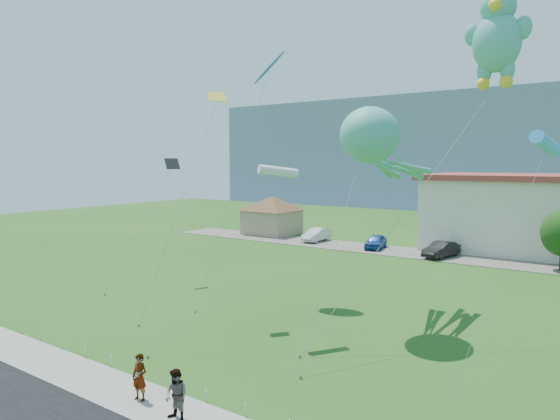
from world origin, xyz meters
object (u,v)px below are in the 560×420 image
(pavilion, at_px, (272,211))
(parked_car_silver, at_px, (316,235))
(parked_car_blue, at_px, (376,242))
(pedestrian_left, at_px, (140,377))
(pedestrian_right, at_px, (176,396))
(teddy_bear_kite, at_px, (497,35))
(parked_car_black, at_px, (441,249))
(octopus_kite, at_px, (377,146))

(pavilion, distance_m, parked_car_silver, 8.60)
(pavilion, xyz_separation_m, parked_car_blue, (15.99, -2.67, -2.21))
(pavilion, relative_size, pedestrian_left, 4.94)
(pedestrian_right, xyz_separation_m, parked_car_blue, (-9.28, 38.45, -0.24))
(pavilion, bearing_deg, teddy_bear_kite, -35.41)
(parked_car_silver, xyz_separation_m, parked_car_black, (15.43, -1.69, 0.00))
(pavilion, distance_m, teddy_bear_kite, 41.38)
(pavilion, height_order, teddy_bear_kite, teddy_bear_kite)
(parked_car_silver, height_order, parked_car_black, parked_car_black)
(pedestrian_left, relative_size, teddy_bear_kite, 0.10)
(pedestrian_left, relative_size, parked_car_silver, 0.39)
(pavilion, xyz_separation_m, pedestrian_left, (22.88, -40.81, -1.99))
(parked_car_blue, bearing_deg, parked_car_silver, 165.05)
(pedestrian_left, xyz_separation_m, teddy_bear_kite, (8.98, 18.16, 15.58))
(parked_car_silver, xyz_separation_m, teddy_bear_kite, (23.80, -20.59, 15.77))
(octopus_kite, bearing_deg, teddy_bear_kite, 32.30)
(octopus_kite, bearing_deg, pedestrian_left, -103.11)
(pavilion, relative_size, pedestrian_right, 4.78)
(pavilion, xyz_separation_m, parked_car_silver, (8.06, -2.05, -2.18))
(pedestrian_left, relative_size, parked_car_blue, 0.42)
(pedestrian_left, bearing_deg, pavilion, 110.76)
(pavilion, relative_size, parked_car_blue, 2.07)
(pedestrian_right, height_order, parked_car_silver, pedestrian_right)
(pedestrian_left, relative_size, parked_car_black, 0.39)
(pedestrian_left, bearing_deg, parked_car_silver, 102.41)
(parked_car_silver, bearing_deg, teddy_bear_kite, -41.59)
(pedestrian_left, height_order, parked_car_silver, pedestrian_left)
(pedestrian_right, bearing_deg, parked_car_black, 97.22)
(pavilion, xyz_separation_m, pedestrian_right, (25.27, -41.12, -1.96))
(pedestrian_left, bearing_deg, parked_car_blue, 91.72)
(pavilion, xyz_separation_m, teddy_bear_kite, (31.86, -22.65, 13.59))
(parked_car_silver, bearing_deg, parked_car_black, -6.97)
(parked_car_black, xyz_separation_m, teddy_bear_kite, (8.37, -18.90, 15.77))
(parked_car_black, bearing_deg, pavilion, -175.34)
(parked_car_blue, relative_size, teddy_bear_kite, 0.23)
(parked_car_silver, relative_size, parked_car_black, 1.00)
(parked_car_silver, height_order, parked_car_blue, parked_car_silver)
(pedestrian_right, bearing_deg, pavilion, 126.06)
(parked_car_black, height_order, octopus_kite, octopus_kite)
(pavilion, bearing_deg, parked_car_black, -9.06)
(parked_car_silver, distance_m, teddy_bear_kite, 35.20)
(parked_car_blue, bearing_deg, octopus_kite, -76.81)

